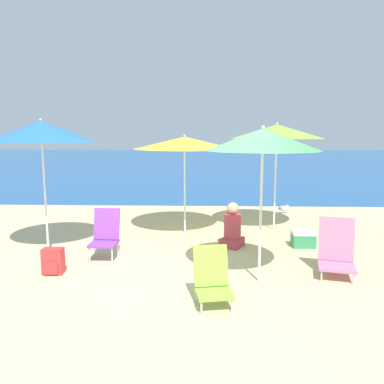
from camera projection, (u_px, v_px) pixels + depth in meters
name	position (u px, v px, depth m)	size (l,w,h in m)	color
ground_plane	(197.00, 282.00, 5.19)	(60.00, 60.00, 0.00)	#D1BA89
sea_water	(203.00, 160.00, 30.53)	(60.00, 40.00, 0.01)	#1E5699
beach_umbrella_lime	(277.00, 132.00, 7.77)	(1.92, 1.92, 2.28)	white
beach_umbrella_yellow	(185.00, 143.00, 7.57)	(2.07, 2.07, 2.03)	white
beach_umbrella_blue	(41.00, 132.00, 6.32)	(1.81, 1.81, 2.30)	white
beach_umbrella_green	(263.00, 140.00, 4.94)	(1.52, 1.52, 2.15)	white
beach_chair_lime	(212.00, 278.00, 4.52)	(0.50, 0.56, 0.68)	silver
beach_chair_pink	(336.00, 251.00, 5.44)	(0.61, 0.64, 0.83)	silver
beach_chair_purple	(105.00, 233.00, 6.18)	(0.44, 0.51, 0.82)	silver
person_seated_near	(232.00, 229.00, 6.82)	(0.49, 0.52, 0.82)	#BF3F4C
backpack_red	(53.00, 261.00, 5.50)	(0.29, 0.21, 0.38)	red
cooler_box	(303.00, 239.00, 6.84)	(0.41, 0.31, 0.30)	#338C59
seagull	(283.00, 208.00, 9.73)	(0.27, 0.11, 0.23)	gold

